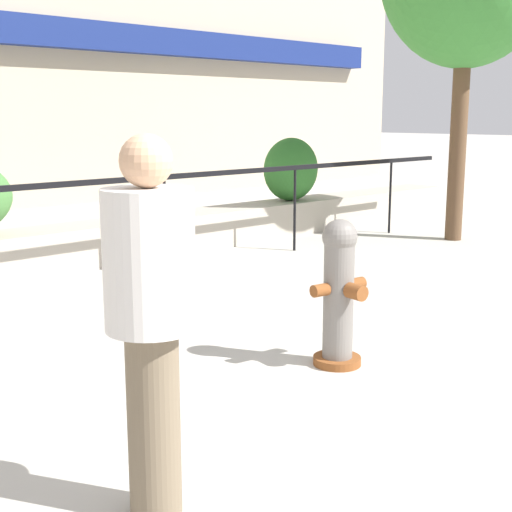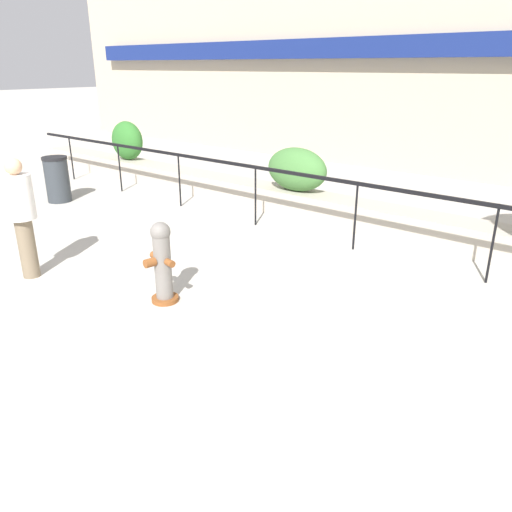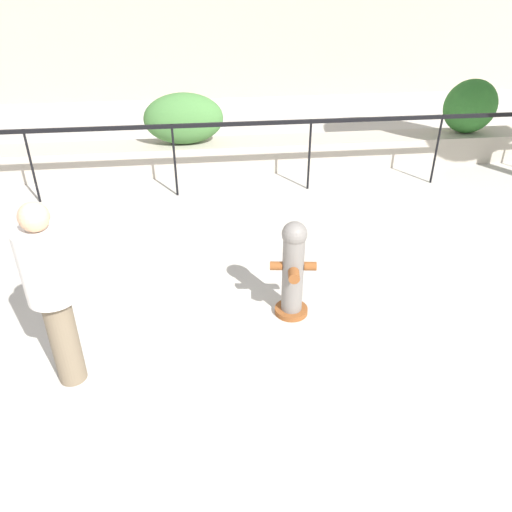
% 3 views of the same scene
% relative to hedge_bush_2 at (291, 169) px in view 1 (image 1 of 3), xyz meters
% --- Properties ---
extents(hedge_bush_2, '(1.00, 0.65, 0.97)m').
position_rel_hedge_bush_2_xyz_m(hedge_bush_2, '(0.00, 0.00, 0.00)').
color(hedge_bush_2, '#2D6B28').
rests_on(hedge_bush_2, planter_wall_low).
extents(fire_hydrant, '(0.48, 0.45, 1.08)m').
position_rel_hedge_bush_2_xyz_m(fire_hydrant, '(-4.12, -4.43, -0.43)').
color(fire_hydrant, brown).
rests_on(fire_hydrant, ground).
extents(pedestrian, '(0.57, 0.57, 1.73)m').
position_rel_hedge_bush_2_xyz_m(pedestrian, '(-6.25, -5.14, 0.00)').
color(pedestrian, brown).
rests_on(pedestrian, ground).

